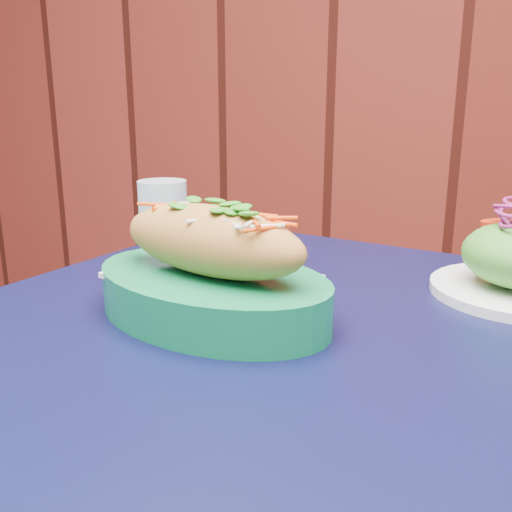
% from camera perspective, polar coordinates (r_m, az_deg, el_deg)
% --- Properties ---
extents(cafe_table, '(0.87, 0.87, 0.75)m').
position_cam_1_polar(cafe_table, '(0.63, 4.60, -15.22)').
color(cafe_table, black).
rests_on(cafe_table, ground).
extents(banh_mi_basket, '(0.32, 0.24, 0.13)m').
position_cam_1_polar(banh_mi_basket, '(0.62, -4.52, -1.61)').
color(banh_mi_basket, '#0F7241').
rests_on(banh_mi_basket, cafe_table).
extents(water_glass, '(0.07, 0.07, 0.12)m').
position_cam_1_polar(water_glass, '(0.86, -9.24, 3.60)').
color(water_glass, silver).
rests_on(water_glass, cafe_table).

